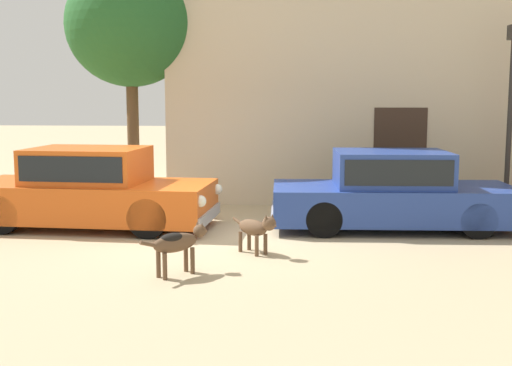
{
  "coord_description": "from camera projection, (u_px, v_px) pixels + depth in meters",
  "views": [
    {
      "loc": [
        1.5,
        -10.39,
        2.34
      ],
      "look_at": [
        0.8,
        0.2,
        0.9
      ],
      "focal_mm": 45.13,
      "sensor_mm": 36.0,
      "label": 1
    }
  ],
  "objects": [
    {
      "name": "street_lamp",
      "position": [
        511.0,
        94.0,
        12.53
      ],
      "size": [
        0.22,
        0.22,
        3.69
      ],
      "color": "#2D2B28",
      "rests_on": "ground_plane"
    },
    {
      "name": "parked_sedan_second",
      "position": [
        392.0,
        190.0,
        11.36
      ],
      "size": [
        4.41,
        1.87,
        1.38
      ],
      "rotation": [
        0.0,
        0.0,
        0.03
      ],
      "color": "navy",
      "rests_on": "ground_plane"
    },
    {
      "name": "apartment_block",
      "position": [
        476.0,
        6.0,
        15.56
      ],
      "size": [
        14.23,
        5.34,
        9.02
      ],
      "color": "beige",
      "rests_on": "ground_plane"
    },
    {
      "name": "stray_dog_tan",
      "position": [
        257.0,
        228.0,
        9.53
      ],
      "size": [
        0.75,
        0.75,
        0.64
      ],
      "rotation": [
        0.0,
        0.0,
        5.5
      ],
      "color": "brown",
      "rests_on": "ground_plane"
    },
    {
      "name": "parked_sedan_nearest",
      "position": [
        90.0,
        188.0,
        11.49
      ],
      "size": [
        4.54,
        2.05,
        1.43
      ],
      "rotation": [
        0.0,
        0.0,
        -0.07
      ],
      "color": "#D15619",
      "rests_on": "ground_plane"
    },
    {
      "name": "acacia_tree_left",
      "position": [
        130.0,
        26.0,
        13.96
      ],
      "size": [
        2.83,
        2.55,
        5.22
      ],
      "color": "brown",
      "rests_on": "ground_plane"
    },
    {
      "name": "ground_plane",
      "position": [
        207.0,
        238.0,
        10.69
      ],
      "size": [
        80.0,
        80.0,
        0.0
      ],
      "primitive_type": "plane",
      "color": "tan"
    },
    {
      "name": "stray_dog_spotted",
      "position": [
        178.0,
        242.0,
        8.4
      ],
      "size": [
        0.8,
        0.82,
        0.66
      ],
      "rotation": [
        0.0,
        0.0,
        0.79
      ],
      "color": "brown",
      "rests_on": "ground_plane"
    }
  ]
}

